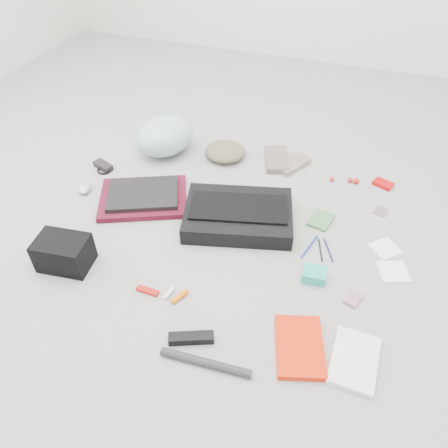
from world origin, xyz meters
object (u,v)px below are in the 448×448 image
(book_red, at_px, (300,347))
(bike_helmet, at_px, (165,135))
(messenger_bag, at_px, (238,215))
(camera_bag, at_px, (64,253))
(accordion_wallet, at_px, (314,275))
(laptop, at_px, (143,194))

(book_red, bearing_deg, bike_helmet, 117.67)
(messenger_bag, bearing_deg, camera_bag, -154.88)
(accordion_wallet, bearing_deg, camera_bag, -170.17)
(camera_bag, distance_m, book_red, 0.97)
(laptop, bearing_deg, camera_bag, -126.38)
(laptop, height_order, camera_bag, camera_bag)
(bike_helmet, relative_size, book_red, 1.39)
(accordion_wallet, bearing_deg, laptop, 160.70)
(bike_helmet, bearing_deg, book_red, -23.95)
(laptop, distance_m, book_red, 1.01)
(messenger_bag, bearing_deg, bike_helmet, 128.15)
(messenger_bag, relative_size, bike_helmet, 1.43)
(messenger_bag, xyz_separation_m, laptop, (-0.47, -0.00, -0.00))
(messenger_bag, distance_m, camera_bag, 0.74)
(laptop, height_order, book_red, laptop)
(camera_bag, height_order, accordion_wallet, camera_bag)
(messenger_bag, distance_m, accordion_wallet, 0.44)
(laptop, relative_size, book_red, 1.36)
(accordion_wallet, bearing_deg, messenger_bag, 145.03)
(bike_helmet, xyz_separation_m, accordion_wallet, (0.92, -0.63, -0.08))
(bike_helmet, height_order, accordion_wallet, bike_helmet)
(messenger_bag, height_order, accordion_wallet, messenger_bag)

